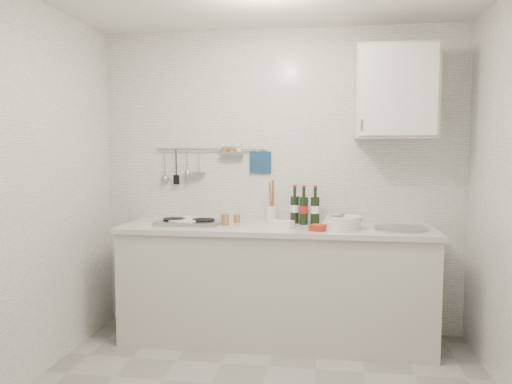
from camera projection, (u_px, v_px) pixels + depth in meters
back_wall at (280, 182)px, 4.16m from camera, size 3.00×0.02×2.50m
wall_left at (8, 194)px, 3.00m from camera, size 0.02×2.80×2.50m
counter at (276, 287)px, 3.94m from camera, size 2.44×0.64×0.96m
wall_rail at (209, 160)px, 4.20m from camera, size 0.98×0.09×0.34m
wall_cabinet at (395, 92)px, 3.79m from camera, size 0.60×0.38×0.70m
plate_stack_hob at (185, 221)px, 4.02m from camera, size 0.33×0.33×0.04m
plate_stack_sink at (342, 223)px, 3.76m from camera, size 0.32×0.31×0.11m
wine_bottles at (304, 205)px, 3.99m from camera, size 0.24×0.12×0.31m
butter_dish at (281, 224)px, 3.83m from camera, size 0.20×0.15×0.05m
strawberry_punnet at (318, 228)px, 3.67m from camera, size 0.14×0.14×0.04m
utensil_crock at (271, 212)px, 4.13m from camera, size 0.08×0.08×0.35m
jar_a at (237, 218)px, 4.07m from camera, size 0.06×0.06×0.08m
jar_b at (351, 219)px, 3.98m from camera, size 0.07×0.07×0.09m
jar_c at (344, 221)px, 3.89m from camera, size 0.07×0.07×0.08m
jar_d at (225, 219)px, 3.94m from camera, size 0.07×0.07×0.09m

